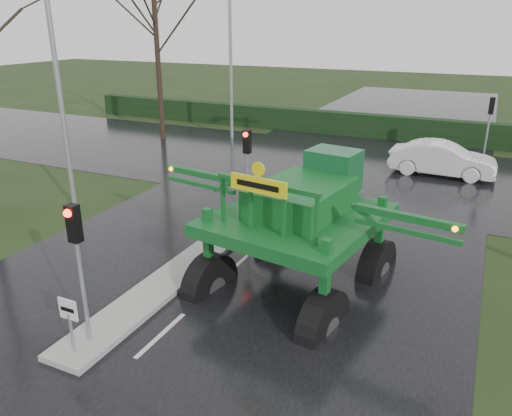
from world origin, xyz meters
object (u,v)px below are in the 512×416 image
at_px(traffic_signal_near, 77,245).
at_px(traffic_signal_mid, 247,155).
at_px(white_sedan, 440,175).
at_px(traffic_signal_far, 490,116).
at_px(crop_sprayer, 212,207).
at_px(keep_left_sign, 69,317).
at_px(street_light_left_near, 60,55).
at_px(street_light_left_far, 235,41).

distance_m(traffic_signal_near, traffic_signal_mid, 8.50).
xyz_separation_m(traffic_signal_mid, white_sedan, (6.00, 9.44, -2.59)).
distance_m(traffic_signal_mid, traffic_signal_far, 14.75).
xyz_separation_m(traffic_signal_near, white_sedan, (6.00, 17.94, -2.59)).
relative_size(traffic_signal_mid, white_sedan, 0.71).
distance_m(traffic_signal_near, crop_sprayer, 4.00).
relative_size(keep_left_sign, street_light_left_near, 0.14).
bearing_deg(street_light_left_far, traffic_signal_mid, -61.14).
bearing_deg(white_sedan, street_light_left_near, 131.48).
xyz_separation_m(keep_left_sign, street_light_left_near, (-6.89, 7.50, 4.93)).
distance_m(crop_sprayer, white_sedan, 15.11).
bearing_deg(traffic_signal_mid, traffic_signal_near, -90.00).
height_order(keep_left_sign, traffic_signal_mid, traffic_signal_mid).
bearing_deg(street_light_left_far, white_sedan, -13.37).
bearing_deg(crop_sprayer, keep_left_sign, -96.91).
xyz_separation_m(traffic_signal_mid, street_light_left_near, (-6.89, -1.49, 3.40)).
height_order(keep_left_sign, traffic_signal_near, traffic_signal_near).
height_order(traffic_signal_mid, traffic_signal_far, same).
relative_size(crop_sprayer, white_sedan, 1.80).
height_order(traffic_signal_mid, crop_sprayer, crop_sprayer).
relative_size(keep_left_sign, traffic_signal_far, 0.38).
bearing_deg(traffic_signal_near, street_light_left_near, 134.53).
height_order(traffic_signal_far, crop_sprayer, crop_sprayer).
distance_m(traffic_signal_near, white_sedan, 19.10).
distance_m(keep_left_sign, traffic_signal_mid, 9.12).
relative_size(traffic_signal_far, street_light_left_far, 0.35).
bearing_deg(traffic_signal_far, keep_left_sign, 70.07).
relative_size(traffic_signal_mid, street_light_left_far, 0.35).
height_order(traffic_signal_near, traffic_signal_mid, same).
relative_size(keep_left_sign, traffic_signal_near, 0.38).
height_order(street_light_left_near, white_sedan, street_light_left_near).
bearing_deg(traffic_signal_mid, keep_left_sign, -90.00).
xyz_separation_m(keep_left_sign, traffic_signal_mid, (0.00, 8.99, 1.53)).
bearing_deg(street_light_left_far, keep_left_sign, -72.22).
distance_m(street_light_left_near, crop_sprayer, 9.44).
xyz_separation_m(traffic_signal_near, street_light_left_far, (-6.89, 21.01, 3.40)).
bearing_deg(keep_left_sign, street_light_left_far, 107.78).
xyz_separation_m(traffic_signal_mid, street_light_left_far, (-6.89, 12.51, 3.40)).
distance_m(traffic_signal_far, street_light_left_near, 20.58).
xyz_separation_m(traffic_signal_near, traffic_signal_far, (7.80, 21.02, 0.00)).
height_order(traffic_signal_near, traffic_signal_far, same).
bearing_deg(traffic_signal_near, keep_left_sign, -90.00).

